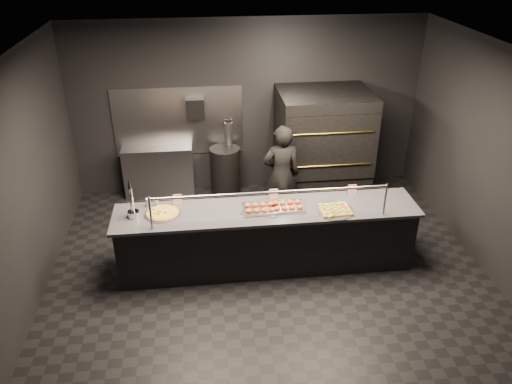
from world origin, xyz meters
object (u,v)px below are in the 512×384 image
Objects in this scene: towel_dispenser at (195,109)px; trash_bin at (225,171)px; service_counter at (267,238)px; fire_extinguisher at (229,134)px; beer_tap at (132,206)px; round_pizza at (163,213)px; prep_shelf at (159,171)px; square_pizza at (335,210)px; slider_tray_b at (287,206)px; slider_tray_a at (260,208)px; pizza_oven at (322,146)px; worker at (281,175)px.

trash_bin is (0.46, -0.18, -1.11)m from towel_dispenser.
fire_extinguisher is at bearing 98.30° from service_counter.
beer_tap is 0.40m from round_pizza.
prep_shelf is 2.41× the size of square_pizza.
trash_bin is (-0.09, -0.19, -0.62)m from fire_extinguisher.
slider_tray_b is 0.58× the size of trash_bin.
service_counter reaches higher than square_pizza.
square_pizza reaches higher than prep_shelf.
fire_extinguisher reaches higher than round_pizza.
towel_dispenser is 0.66× the size of slider_tray_a.
slider_tray_b is at bearing -0.82° from round_pizza.
service_counter is 1.02m from square_pizza.
fire_extinguisher is at bearing 59.42° from beer_tap.
pizza_oven is at bearing 81.46° from square_pizza.
pizza_oven is 2.31m from slider_tray_a.
beer_tap reaches higher than slider_tray_b.
slider_tray_b is (2.04, -0.00, -0.14)m from beer_tap.
slider_tray_b is at bearing -50.88° from prep_shelf.
slider_tray_a and slider_tray_b have the same top height.
square_pizza reaches higher than round_pizza.
round_pizza is at bearing -113.65° from fire_extinguisher.
slider_tray_a is at bearing -175.99° from service_counter.
service_counter reaches higher than prep_shelf.
towel_dispenser reaches higher than service_counter.
round_pizza is at bearing 175.32° from square_pizza.
square_pizza reaches higher than trash_bin.
slider_tray_a is at bearing -1.97° from round_pizza.
slider_tray_a is at bearing -81.35° from trash_bin.
round_pizza is 0.30× the size of worker.
slider_tray_b is 1.19m from worker.
slider_tray_b is (-0.92, -1.89, -0.02)m from pizza_oven.
slider_tray_a is 1.00m from square_pizza.
beer_tap is 1.15× the size of square_pizza.
service_counter is at bearing -78.80° from trash_bin.
trash_bin is (0.95, 2.17, -0.50)m from round_pizza.
beer_tap is at bearing -120.58° from fire_extinguisher.
slider_tray_b is at bearing -116.08° from pizza_oven.
service_counter is 0.49m from slider_tray_a.
pizza_oven reaches higher than towel_dispenser.
service_counter reaches higher than slider_tray_a.
slider_tray_a is (-1.30, -1.91, -0.02)m from pizza_oven.
slider_tray_b is (1.18, -2.38, -0.60)m from towel_dispenser.
service_counter is 11.71× the size of towel_dispenser.
fire_extinguisher is (-0.35, 2.40, 0.60)m from service_counter.
prep_shelf reaches higher than trash_bin.
fire_extinguisher is at bearing 115.97° from square_pizza.
pizza_oven reaches higher than slider_tray_a.
worker is at bearing -42.85° from towel_dispenser.
fire_extinguisher reaches higher than slider_tray_b.
fire_extinguisher is 2.84m from square_pizza.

